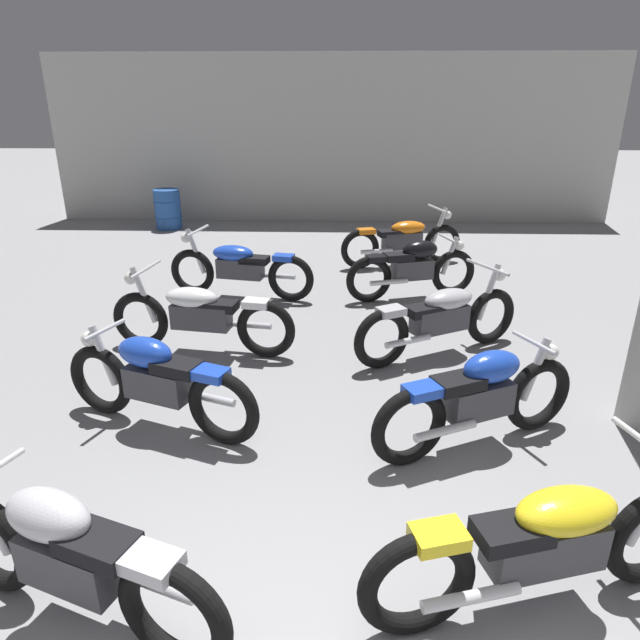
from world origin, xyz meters
TOP-DOWN VIEW (x-y plane):
  - back_wall at (0.00, 11.75)m, footprint 12.57×0.24m
  - motorcycle_left_row_0 at (-1.23, 0.80)m, footprint 1.89×0.80m
  - motorcycle_left_row_1 at (-1.37, 2.81)m, footprint 1.88×0.81m
  - motorcycle_left_row_2 at (-1.36, 4.40)m, footprint 2.16×0.68m
  - motorcycle_left_row_3 at (-1.24, 6.28)m, footprint 2.15×0.71m
  - motorcycle_right_row_0 at (1.37, 1.01)m, footprint 2.12×0.86m
  - motorcycle_right_row_1 at (1.36, 2.62)m, footprint 1.83×0.94m
  - motorcycle_right_row_2 at (1.33, 4.41)m, footprint 1.97×1.15m
  - motorcycle_right_row_3 at (1.25, 6.33)m, footprint 1.92×0.73m
  - motorcycle_right_row_4 at (1.27, 8.03)m, footprint 2.11×0.88m
  - oil_drum at (-3.57, 10.73)m, footprint 0.59×0.59m

SIDE VIEW (x-z plane):
  - oil_drum at x=-3.57m, z-range 0.00..0.85m
  - motorcycle_left_row_2 at x=-1.36m, z-range -0.04..0.94m
  - motorcycle_left_row_3 at x=-1.24m, z-range -0.04..0.94m
  - motorcycle_right_row_0 at x=1.37m, z-range -0.04..0.94m
  - motorcycle_right_row_2 at x=1.33m, z-range -0.04..0.94m
  - motorcycle_right_row_4 at x=1.27m, z-range -0.04..0.94m
  - motorcycle_left_row_0 at x=-1.23m, z-range 0.02..0.90m
  - motorcycle_left_row_1 at x=-1.37m, z-range 0.02..0.90m
  - motorcycle_right_row_1 at x=1.36m, z-range 0.02..0.90m
  - motorcycle_right_row_3 at x=1.25m, z-range 0.02..0.90m
  - back_wall at x=0.00m, z-range 0.00..3.60m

